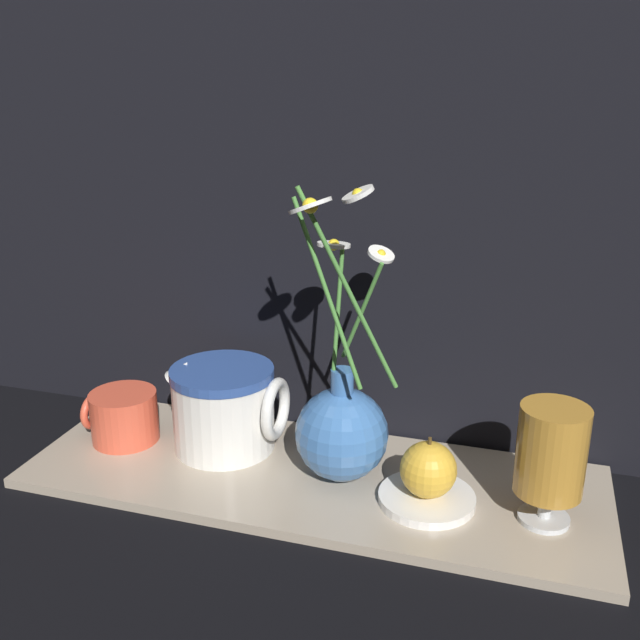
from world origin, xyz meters
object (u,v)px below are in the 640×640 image
Objects in this scene: vase_with_flowers at (342,428)px; yellow_mug at (123,416)px; tea_glass at (551,453)px; orange_fruit at (428,470)px; ceramic_pitcher at (225,404)px.

yellow_mug is (-0.30, 0.01, -0.03)m from vase_with_flowers.
vase_with_flowers is 3.75× the size of yellow_mug.
tea_glass reaches higher than orange_fruit.
orange_fruit is (0.27, -0.05, -0.02)m from ceramic_pitcher.
tea_glass is 1.88× the size of orange_fruit.
yellow_mug is at bearing 176.79° from tea_glass.
orange_fruit is at bearing -11.05° from ceramic_pitcher.
tea_glass is at bearing -5.97° from vase_with_flowers.
tea_glass is (0.24, -0.02, 0.02)m from vase_with_flowers.
yellow_mug is at bearing 175.56° from orange_fruit.
tea_glass reaches higher than ceramic_pitcher.
vase_with_flowers reaches higher than yellow_mug.
yellow_mug is 0.14m from ceramic_pitcher.
ceramic_pitcher is at bearing 168.95° from orange_fruit.
yellow_mug is at bearing 178.96° from vase_with_flowers.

